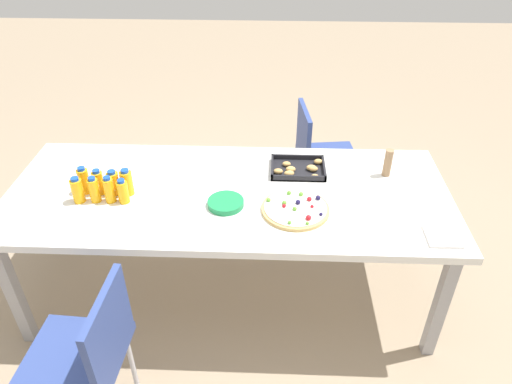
{
  "coord_description": "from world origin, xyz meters",
  "views": [
    {
      "loc": [
        0.23,
        -2.02,
        2.16
      ],
      "look_at": [
        0.15,
        -0.03,
        0.76
      ],
      "focal_mm": 33.23,
      "sensor_mm": 36.0,
      "label": 1
    }
  ],
  "objects_px": {
    "chair_far_right": "(319,153)",
    "juice_bottle_2": "(109,190)",
    "chair_near_left": "(88,352)",
    "juice_bottle_6": "(113,183)",
    "juice_bottle_0": "(77,190)",
    "juice_bottle_5": "(98,182)",
    "party_table": "(228,200)",
    "snack_tray": "(298,169)",
    "cardboard_tube": "(388,163)",
    "juice_bottle_4": "(84,181)",
    "fruit_pizza": "(296,209)",
    "plate_stack": "(226,203)",
    "juice_bottle_7": "(127,183)",
    "juice_bottle_1": "(94,190)",
    "napkin_stack": "(442,237)",
    "juice_bottle_3": "(123,192)"
  },
  "relations": [
    {
      "from": "juice_bottle_0",
      "to": "juice_bottle_3",
      "type": "relative_size",
      "value": 1.06
    },
    {
      "from": "chair_near_left",
      "to": "juice_bottle_0",
      "type": "xyz_separation_m",
      "value": [
        -0.23,
        0.72,
        0.31
      ]
    },
    {
      "from": "juice_bottle_5",
      "to": "juice_bottle_3",
      "type": "bearing_deg",
      "value": -26.3
    },
    {
      "from": "napkin_stack",
      "to": "juice_bottle_7",
      "type": "bearing_deg",
      "value": 169.15
    },
    {
      "from": "juice_bottle_1",
      "to": "juice_bottle_2",
      "type": "relative_size",
      "value": 0.97
    },
    {
      "from": "juice_bottle_7",
      "to": "juice_bottle_2",
      "type": "bearing_deg",
      "value": -136.08
    },
    {
      "from": "chair_far_right",
      "to": "cardboard_tube",
      "type": "xyz_separation_m",
      "value": [
        0.3,
        -0.64,
        0.32
      ]
    },
    {
      "from": "juice_bottle_2",
      "to": "napkin_stack",
      "type": "bearing_deg",
      "value": -7.99
    },
    {
      "from": "juice_bottle_1",
      "to": "snack_tray",
      "type": "distance_m",
      "value": 1.08
    },
    {
      "from": "plate_stack",
      "to": "juice_bottle_6",
      "type": "bearing_deg",
      "value": 171.89
    },
    {
      "from": "snack_tray",
      "to": "plate_stack",
      "type": "distance_m",
      "value": 0.5
    },
    {
      "from": "juice_bottle_2",
      "to": "juice_bottle_4",
      "type": "distance_m",
      "value": 0.17
    },
    {
      "from": "cardboard_tube",
      "to": "party_table",
      "type": "bearing_deg",
      "value": -167.47
    },
    {
      "from": "juice_bottle_0",
      "to": "napkin_stack",
      "type": "bearing_deg",
      "value": -7.06
    },
    {
      "from": "party_table",
      "to": "snack_tray",
      "type": "bearing_deg",
      "value": 29.59
    },
    {
      "from": "juice_bottle_0",
      "to": "snack_tray",
      "type": "height_order",
      "value": "juice_bottle_0"
    },
    {
      "from": "plate_stack",
      "to": "cardboard_tube",
      "type": "relative_size",
      "value": 1.16
    },
    {
      "from": "juice_bottle_0",
      "to": "party_table",
      "type": "bearing_deg",
      "value": 8.94
    },
    {
      "from": "juice_bottle_7",
      "to": "snack_tray",
      "type": "distance_m",
      "value": 0.92
    },
    {
      "from": "juice_bottle_0",
      "to": "juice_bottle_5",
      "type": "relative_size",
      "value": 1.01
    },
    {
      "from": "chair_near_left",
      "to": "juice_bottle_6",
      "type": "height_order",
      "value": "juice_bottle_6"
    },
    {
      "from": "juice_bottle_2",
      "to": "juice_bottle_3",
      "type": "relative_size",
      "value": 1.09
    },
    {
      "from": "chair_far_right",
      "to": "juice_bottle_5",
      "type": "relative_size",
      "value": 5.91
    },
    {
      "from": "napkin_stack",
      "to": "chair_far_right",
      "type": "bearing_deg",
      "value": 111.6
    },
    {
      "from": "juice_bottle_6",
      "to": "napkin_stack",
      "type": "distance_m",
      "value": 1.62
    },
    {
      "from": "party_table",
      "to": "chair_near_left",
      "type": "bearing_deg",
      "value": -121.59
    },
    {
      "from": "juice_bottle_3",
      "to": "juice_bottle_5",
      "type": "distance_m",
      "value": 0.16
    },
    {
      "from": "juice_bottle_1",
      "to": "juice_bottle_7",
      "type": "distance_m",
      "value": 0.16
    },
    {
      "from": "juice_bottle_2",
      "to": "cardboard_tube",
      "type": "relative_size",
      "value": 0.93
    },
    {
      "from": "juice_bottle_0",
      "to": "snack_tray",
      "type": "bearing_deg",
      "value": 16.39
    },
    {
      "from": "snack_tray",
      "to": "cardboard_tube",
      "type": "xyz_separation_m",
      "value": [
        0.48,
        -0.02,
        0.06
      ]
    },
    {
      "from": "juice_bottle_4",
      "to": "napkin_stack",
      "type": "bearing_deg",
      "value": -9.72
    },
    {
      "from": "party_table",
      "to": "cardboard_tube",
      "type": "xyz_separation_m",
      "value": [
        0.85,
        0.19,
        0.14
      ]
    },
    {
      "from": "snack_tray",
      "to": "napkin_stack",
      "type": "bearing_deg",
      "value": -40.34
    },
    {
      "from": "chair_far_right",
      "to": "juice_bottle_2",
      "type": "distance_m",
      "value": 1.51
    },
    {
      "from": "chair_near_left",
      "to": "juice_bottle_5",
      "type": "distance_m",
      "value": 0.86
    },
    {
      "from": "juice_bottle_4",
      "to": "fruit_pizza",
      "type": "relative_size",
      "value": 0.45
    },
    {
      "from": "juice_bottle_0",
      "to": "juice_bottle_4",
      "type": "distance_m",
      "value": 0.08
    },
    {
      "from": "chair_near_left",
      "to": "snack_tray",
      "type": "distance_m",
      "value": 1.39
    },
    {
      "from": "juice_bottle_3",
      "to": "juice_bottle_5",
      "type": "bearing_deg",
      "value": 153.7
    },
    {
      "from": "party_table",
      "to": "juice_bottle_4",
      "type": "bearing_deg",
      "value": -177.33
    },
    {
      "from": "juice_bottle_1",
      "to": "napkin_stack",
      "type": "relative_size",
      "value": 0.94
    },
    {
      "from": "juice_bottle_3",
      "to": "snack_tray",
      "type": "xyz_separation_m",
      "value": [
        0.89,
        0.32,
        -0.05
      ]
    },
    {
      "from": "snack_tray",
      "to": "cardboard_tube",
      "type": "bearing_deg",
      "value": -2.55
    },
    {
      "from": "juice_bottle_3",
      "to": "snack_tray",
      "type": "relative_size",
      "value": 0.45
    },
    {
      "from": "plate_stack",
      "to": "juice_bottle_3",
      "type": "bearing_deg",
      "value": 178.72
    },
    {
      "from": "juice_bottle_4",
      "to": "cardboard_tube",
      "type": "distance_m",
      "value": 1.61
    },
    {
      "from": "juice_bottle_1",
      "to": "juice_bottle_2",
      "type": "xyz_separation_m",
      "value": [
        0.08,
        0.0,
        0.0
      ]
    },
    {
      "from": "chair_far_right",
      "to": "juice_bottle_0",
      "type": "xyz_separation_m",
      "value": [
        -1.29,
        -0.95,
        0.31
      ]
    },
    {
      "from": "juice_bottle_0",
      "to": "plate_stack",
      "type": "bearing_deg",
      "value": -0.64
    }
  ]
}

